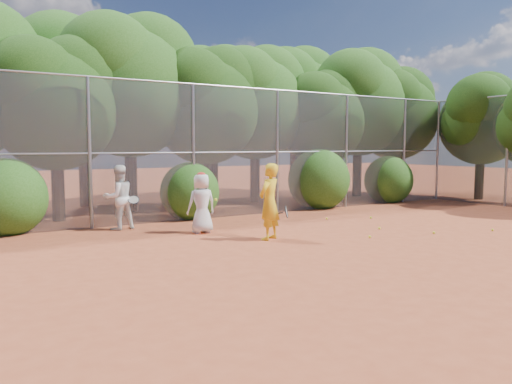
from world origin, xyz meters
TOP-DOWN VIEW (x-y plane):
  - ground at (0.00, 0.00)m, footprint 80.00×80.00m
  - fence_back at (-0.12, 6.00)m, footprint 20.05×0.09m
  - fence_side at (10.00, 3.00)m, footprint 0.09×6.09m
  - tree_2 at (-4.45, 7.83)m, footprint 3.99×3.47m
  - tree_3 at (-1.94, 8.84)m, footprint 4.89×4.26m
  - tree_4 at (0.55, 8.24)m, footprint 4.19×3.64m
  - tree_5 at (3.06, 9.04)m, footprint 4.51×3.92m
  - tree_6 at (5.55, 8.03)m, footprint 3.86×3.36m
  - tree_7 at (8.06, 8.64)m, footprint 4.77×4.14m
  - tree_8 at (10.05, 8.34)m, footprint 4.25×3.70m
  - tree_10 at (-2.93, 11.05)m, footprint 5.15×4.48m
  - tree_11 at (2.06, 10.64)m, footprint 4.64×4.03m
  - tree_12 at (6.56, 11.24)m, footprint 5.02×4.37m
  - tree_13 at (11.45, 5.03)m, footprint 3.86×3.36m
  - bush_0 at (-6.00, 6.30)m, footprint 2.00×2.00m
  - bush_1 at (-1.00, 6.30)m, footprint 1.80×1.80m
  - bush_2 at (4.00, 6.30)m, footprint 2.20×2.20m
  - bush_3 at (7.50, 6.30)m, footprint 1.90×1.90m
  - player_yellow at (-0.86, 2.13)m, footprint 0.87×0.68m
  - player_teen at (-1.82, 3.78)m, footprint 0.75×0.50m
  - player_white at (-3.44, 5.40)m, footprint 0.94×0.85m
  - ball_0 at (2.38, 1.77)m, footprint 0.07×0.07m
  - ball_1 at (3.58, 3.30)m, footprint 0.07×0.07m
  - ball_2 at (3.04, 0.56)m, footprint 0.07×0.07m
  - ball_3 at (4.66, 0.04)m, footprint 0.07×0.07m
  - ball_4 at (1.27, 1.00)m, footprint 0.07×0.07m
  - ball_5 at (2.33, 3.86)m, footprint 0.07×0.07m

SIDE VIEW (x-z plane):
  - ground at x=0.00m, z-range 0.00..0.00m
  - ball_0 at x=2.38m, z-range 0.00..0.07m
  - ball_1 at x=3.58m, z-range 0.00..0.07m
  - ball_2 at x=3.04m, z-range 0.00..0.07m
  - ball_3 at x=4.66m, z-range 0.00..0.07m
  - ball_4 at x=1.27m, z-range 0.00..0.07m
  - ball_5 at x=2.33m, z-range 0.00..0.07m
  - player_teen at x=-1.82m, z-range 0.00..1.54m
  - player_white at x=-3.44m, z-range 0.00..1.70m
  - player_yellow at x=-0.86m, z-range 0.00..1.79m
  - bush_1 at x=-1.00m, z-range 0.00..1.80m
  - bush_3 at x=7.50m, z-range 0.00..1.90m
  - bush_0 at x=-6.00m, z-range 0.00..2.00m
  - bush_2 at x=4.00m, z-range 0.00..2.20m
  - fence_side at x=10.00m, z-range 0.04..4.06m
  - fence_back at x=-0.12m, z-range 0.04..4.06m
  - tree_6 at x=5.55m, z-range 0.82..6.11m
  - tree_13 at x=11.45m, z-range 0.82..6.11m
  - tree_2 at x=-4.45m, z-range 0.85..6.32m
  - tree_4 at x=0.55m, z-range 0.89..6.62m
  - tree_8 at x=10.05m, z-range 0.91..6.73m
  - tree_5 at x=3.06m, z-range 0.96..7.13m
  - tree_11 at x=2.06m, z-range 0.99..7.34m
  - tree_7 at x=8.06m, z-range 1.02..7.54m
  - tree_3 at x=-1.94m, z-range 1.04..7.75m
  - tree_12 at x=6.56m, z-range 1.07..7.95m
  - tree_10 at x=-2.93m, z-range 1.10..8.16m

